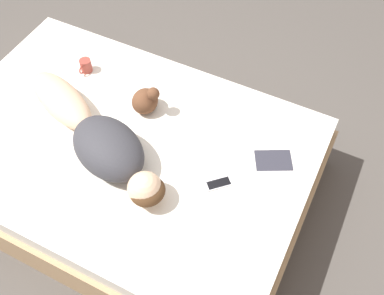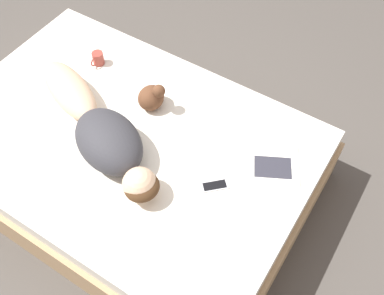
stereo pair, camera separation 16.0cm
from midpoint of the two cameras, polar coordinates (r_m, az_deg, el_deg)
name	(u,v)px [view 2 (the right image)]	position (r m, az deg, el deg)	size (l,w,h in m)	color
ground_plane	(133,178)	(3.17, -6.11, -3.95)	(12.00, 12.00, 0.00)	#4C4742
bed	(129,159)	(2.97, -6.51, -1.50)	(1.59, 2.33, 0.49)	tan
person	(100,130)	(2.69, -9.91, 2.08)	(0.69, 1.26, 0.23)	#DBB28E
open_magazine	(272,152)	(2.74, 11.82, -0.69)	(0.55, 0.48, 0.01)	silver
coffee_mug	(98,58)	(3.20, -10.45, 11.02)	(0.11, 0.08, 0.09)	#993D33
cell_phone	(215,186)	(2.56, 4.69, -4.93)	(0.16, 0.16, 0.01)	silver
plush_toy	(152,97)	(2.85, -3.46, 6.32)	(0.18, 0.18, 0.22)	brown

